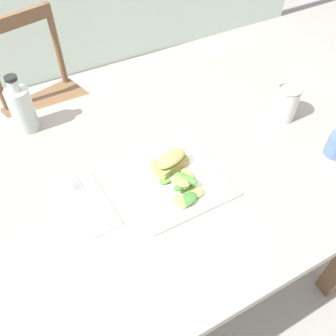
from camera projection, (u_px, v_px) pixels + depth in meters
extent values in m
plane|color=gray|center=(156.00, 262.00, 1.68)|extent=(9.24, 9.24, 0.00)
cube|color=gray|center=(167.00, 168.00, 1.11)|extent=(1.34, 0.95, 0.03)
cube|color=brown|center=(232.00, 125.00, 1.82)|extent=(0.07, 0.07, 0.71)
cylinder|color=brown|center=(56.00, 177.00, 1.76)|extent=(0.03, 0.03, 0.43)
cylinder|color=brown|center=(110.00, 145.00, 1.92)|extent=(0.03, 0.03, 0.43)
cylinder|color=brown|center=(23.00, 143.00, 1.93)|extent=(0.03, 0.03, 0.43)
cylinder|color=brown|center=(75.00, 116.00, 2.09)|extent=(0.03, 0.03, 0.43)
cube|color=brown|center=(57.00, 111.00, 1.76)|extent=(0.49, 0.49, 0.02)
cylinder|color=brown|center=(57.00, 45.00, 1.77)|extent=(0.03, 0.03, 0.42)
cube|color=brown|center=(14.00, 21.00, 1.55)|extent=(0.36, 0.12, 0.06)
cube|color=white|center=(174.00, 180.00, 1.05)|extent=(0.28, 0.28, 0.01)
cube|color=tan|center=(171.00, 166.00, 1.07)|extent=(0.12, 0.08, 0.02)
cube|color=#84A84C|center=(169.00, 161.00, 1.06)|extent=(0.12, 0.09, 0.01)
ellipsoid|color=tan|center=(171.00, 158.00, 1.04)|extent=(0.12, 0.08, 0.02)
ellipsoid|color=#84A84C|center=(188.00, 189.00, 1.01)|extent=(0.06, 0.06, 0.01)
ellipsoid|color=#84A84C|center=(181.00, 201.00, 0.98)|extent=(0.04, 0.06, 0.02)
ellipsoid|color=#518438|center=(179.00, 176.00, 1.02)|extent=(0.04, 0.04, 0.02)
ellipsoid|color=#84A84C|center=(181.00, 181.00, 0.99)|extent=(0.06, 0.07, 0.02)
ellipsoid|color=#84A84C|center=(188.00, 174.00, 1.05)|extent=(0.04, 0.06, 0.01)
ellipsoid|color=#3D7033|center=(179.00, 179.00, 1.02)|extent=(0.06, 0.06, 0.02)
ellipsoid|color=#518438|center=(167.00, 179.00, 1.03)|extent=(0.06, 0.04, 0.01)
ellipsoid|color=#84A84C|center=(197.00, 192.00, 1.00)|extent=(0.06, 0.06, 0.01)
ellipsoid|color=#3D7033|center=(188.00, 199.00, 0.98)|extent=(0.07, 0.06, 0.01)
ellipsoid|color=#518438|center=(187.00, 180.00, 1.01)|extent=(0.07, 0.07, 0.02)
ellipsoid|color=#84A84C|center=(183.00, 184.00, 1.00)|extent=(0.05, 0.05, 0.01)
ellipsoid|color=#6B9E47|center=(184.00, 179.00, 1.02)|extent=(0.06, 0.06, 0.01)
ellipsoid|color=#3D7033|center=(182.00, 185.00, 0.99)|extent=(0.06, 0.04, 0.02)
cube|color=white|center=(90.00, 204.00, 0.99)|extent=(0.11, 0.22, 0.00)
cube|color=silver|center=(93.00, 209.00, 0.98)|extent=(0.02, 0.14, 0.00)
cube|color=silver|center=(80.00, 187.00, 1.03)|extent=(0.03, 0.05, 0.00)
cube|color=#38383D|center=(81.00, 184.00, 1.03)|extent=(0.00, 0.03, 0.00)
cube|color=#38383D|center=(79.00, 185.00, 1.03)|extent=(0.00, 0.03, 0.00)
cube|color=#38383D|center=(76.00, 187.00, 1.03)|extent=(0.00, 0.03, 0.00)
cylinder|color=#472819|center=(25.00, 116.00, 1.18)|extent=(0.07, 0.07, 0.11)
cylinder|color=#B2BCB7|center=(23.00, 110.00, 1.16)|extent=(0.08, 0.08, 0.15)
cylinder|color=#B2BCB7|center=(13.00, 85.00, 1.09)|extent=(0.03, 0.03, 0.04)
cylinder|color=black|center=(11.00, 78.00, 1.07)|extent=(0.04, 0.04, 0.01)
cylinder|color=#C67528|center=(284.00, 107.00, 1.22)|extent=(0.08, 0.08, 0.09)
cylinder|color=silver|center=(285.00, 104.00, 1.22)|extent=(0.09, 0.09, 0.11)
torus|color=#B7B29E|center=(289.00, 88.00, 1.17)|extent=(0.09, 0.09, 0.01)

